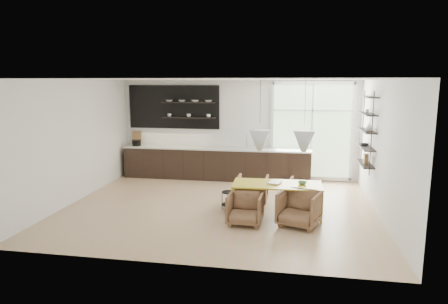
% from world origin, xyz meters
% --- Properties ---
extents(room, '(7.02, 6.01, 2.91)m').
position_xyz_m(room, '(0.58, 1.10, 1.46)').
color(room, tan).
rests_on(room, ground).
extents(kitchen_run, '(5.54, 0.69, 2.75)m').
position_xyz_m(kitchen_run, '(-0.70, 2.69, 0.60)').
color(kitchen_run, black).
rests_on(kitchen_run, ground).
extents(right_shelving, '(0.26, 1.22, 1.90)m').
position_xyz_m(right_shelving, '(3.36, 1.17, 1.65)').
color(right_shelving, black).
rests_on(right_shelving, ground).
extents(dining_table, '(1.93, 0.91, 0.69)m').
position_xyz_m(dining_table, '(1.33, -0.32, 0.65)').
color(dining_table, '#B6A018').
rests_on(dining_table, ground).
extents(armchair_back_left, '(0.73, 0.75, 0.67)m').
position_xyz_m(armchair_back_left, '(0.71, 0.42, 0.33)').
color(armchair_back_left, brown).
rests_on(armchair_back_left, ground).
extents(armchair_back_right, '(0.82, 0.83, 0.67)m').
position_xyz_m(armchair_back_right, '(1.93, 0.30, 0.34)').
color(armchair_back_right, brown).
rests_on(armchair_back_right, ground).
extents(armchair_front_left, '(0.71, 0.73, 0.64)m').
position_xyz_m(armchair_front_left, '(0.72, -0.99, 0.32)').
color(armchair_front_left, brown).
rests_on(armchair_front_left, ground).
extents(armchair_front_right, '(0.97, 0.98, 0.71)m').
position_xyz_m(armchair_front_right, '(1.79, -0.90, 0.36)').
color(armchair_front_right, brown).
rests_on(armchair_front_right, ground).
extents(wire_stool, '(0.33, 0.33, 0.41)m').
position_xyz_m(wire_stool, '(0.23, -0.13, 0.27)').
color(wire_stool, black).
rests_on(wire_stool, ground).
extents(table_book, '(0.33, 0.39, 0.03)m').
position_xyz_m(table_book, '(1.15, -0.24, 0.71)').
color(table_book, white).
rests_on(table_book, dining_table).
extents(table_bowl, '(0.24, 0.24, 0.06)m').
position_xyz_m(table_bowl, '(1.85, -0.27, 0.72)').
color(table_bowl, '#54854D').
rests_on(table_bowl, dining_table).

